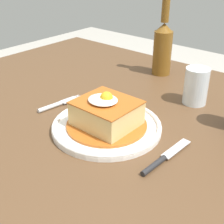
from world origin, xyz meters
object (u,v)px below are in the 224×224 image
object	(u,v)px
fork	(56,105)
knife	(161,160)
beer_bottle_amber	(163,46)
main_plate	(107,126)
drinking_glass	(196,88)

from	to	relation	value
fork	knife	distance (m)	0.37
fork	beer_bottle_amber	world-z (taller)	beer_bottle_amber
main_plate	drinking_glass	size ratio (longest dim) A/B	2.58
main_plate	drinking_glass	world-z (taller)	drinking_glass
main_plate	beer_bottle_amber	size ratio (longest dim) A/B	1.02
beer_bottle_amber	drinking_glass	world-z (taller)	beer_bottle_amber
beer_bottle_amber	drinking_glass	bearing A→B (deg)	-34.11
fork	beer_bottle_amber	bearing A→B (deg)	78.53
beer_bottle_amber	drinking_glass	size ratio (longest dim) A/B	2.53
main_plate	knife	world-z (taller)	main_plate
main_plate	drinking_glass	bearing A→B (deg)	71.01
fork	drinking_glass	xyz separation A→B (m)	(0.28, 0.28, 0.04)
knife	drinking_glass	size ratio (longest dim) A/B	1.58
knife	beer_bottle_amber	size ratio (longest dim) A/B	0.62
fork	drinking_glass	distance (m)	0.40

